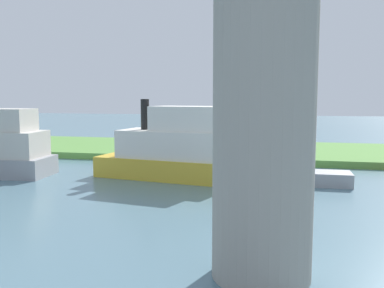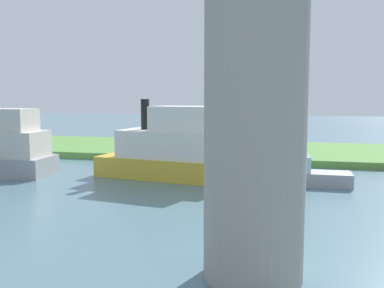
{
  "view_description": "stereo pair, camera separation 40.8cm",
  "coord_description": "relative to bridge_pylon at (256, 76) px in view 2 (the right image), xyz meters",
  "views": [
    {
      "loc": [
        -3.76,
        29.83,
        4.89
      ],
      "look_at": [
        1.89,
        5.0,
        2.0
      ],
      "focal_mm": 39.64,
      "sensor_mm": 36.0,
      "label": 1
    },
    {
      "loc": [
        -4.15,
        29.74,
        4.89
      ],
      "look_at": [
        1.89,
        5.0,
        2.0
      ],
      "focal_mm": 39.64,
      "sensor_mm": 36.0,
      "label": 2
    }
  ],
  "objects": [
    {
      "name": "ground_plane",
      "position": [
        3.13,
        -18.59,
        -5.4
      ],
      "size": [
        160.0,
        160.0,
        0.0
      ],
      "primitive_type": "plane",
      "color": "slate"
    },
    {
      "name": "grassy_bank",
      "position": [
        3.13,
        -24.59,
        -5.15
      ],
      "size": [
        80.0,
        12.0,
        0.5
      ],
      "primitive_type": "cube",
      "color": "#5B9342",
      "rests_on": "ground"
    },
    {
      "name": "bridge_pylon",
      "position": [
        0.0,
        0.0,
        0.0
      ],
      "size": [
        2.68,
        2.68,
        10.8
      ],
      "primitive_type": "cylinder",
      "color": "#9E998E",
      "rests_on": "ground"
    },
    {
      "name": "person_on_bank",
      "position": [
        8.7,
        -20.55,
        -4.2
      ],
      "size": [
        0.49,
        0.49,
        1.39
      ],
      "color": "#2D334C",
      "rests_on": "grassy_bank"
    },
    {
      "name": "mooring_post",
      "position": [
        6.41,
        -19.47,
        -4.55
      ],
      "size": [
        0.2,
        0.2,
        0.7
      ],
      "primitive_type": "cylinder",
      "color": "brown",
      "rests_on": "grassy_bank"
    },
    {
      "name": "houseboat_blue",
      "position": [
        5.72,
        -12.86,
        -3.66
      ],
      "size": [
        9.58,
        4.44,
        4.71
      ],
      "color": "gold",
      "rests_on": "ground"
    },
    {
      "name": "skiff_small",
      "position": [
        -1.52,
        -12.74,
        -4.83
      ],
      "size": [
        4.81,
        1.76,
        1.6
      ],
      "color": "#99999E",
      "rests_on": "ground"
    }
  ]
}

